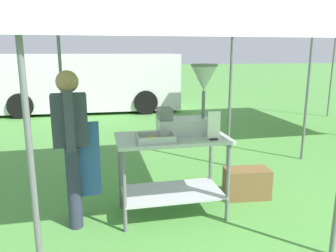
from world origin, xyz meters
TOP-DOWN VIEW (x-y plane):
  - ground_plane at (0.00, 6.00)m, footprint 70.00×70.00m
  - stall_canopy at (-0.25, 1.10)m, footprint 2.65×2.64m
  - donut_cart at (-0.25, 1.00)m, footprint 1.19×0.65m
  - donut_tray at (-0.46, 0.86)m, footprint 0.38×0.27m
  - donut_fryer at (-0.03, 1.06)m, footprint 0.64×0.29m
  - menu_sign at (0.14, 0.79)m, footprint 0.13×0.05m
  - vendor at (-1.29, 1.04)m, footprint 0.46×0.53m
  - supply_crate at (0.76, 1.23)m, footprint 0.57×0.34m
  - van_white at (-1.31, 8.03)m, footprint 5.53×2.24m
  - neighbour_tent at (3.81, 3.97)m, footprint 3.15×3.40m

SIDE VIEW (x-z plane):
  - ground_plane at x=0.00m, z-range 0.00..0.00m
  - supply_crate at x=0.76m, z-range 0.00..0.37m
  - donut_cart at x=-0.25m, z-range 0.20..1.10m
  - van_white at x=-1.31m, z-range 0.03..1.72m
  - vendor at x=-1.29m, z-range 0.10..1.71m
  - donut_tray at x=-0.46m, z-range 0.88..0.96m
  - menu_sign at x=0.14m, z-range 0.88..1.18m
  - donut_fryer at x=-0.03m, z-range 0.83..1.59m
  - stall_canopy at x=-0.25m, z-range 1.01..3.17m
  - neighbour_tent at x=3.81m, z-range 1.16..3.61m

